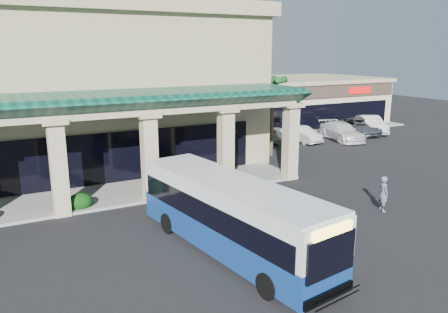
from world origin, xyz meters
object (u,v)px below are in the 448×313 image
car_silver (279,136)px  car_extra (370,124)px  pedestrian (384,194)px  car_gray (359,126)px  transit_bus (230,217)px  car_white (302,134)px  car_red (341,132)px

car_silver → car_extra: bearing=2.1°
pedestrian → car_gray: bearing=-21.9°
car_silver → transit_bus: bearing=-127.9°
car_white → car_gray: car_gray is taller
pedestrian → car_silver: size_ratio=0.45×
transit_bus → pedestrian: (8.91, 0.47, -0.57)m
car_red → pedestrian: bearing=-114.4°
car_silver → car_extra: 10.71m
car_silver → car_gray: (9.28, 0.02, 0.06)m
pedestrian → car_white: pedestrian is taller
car_red → car_extra: 5.18m
car_white → transit_bus: bearing=-136.4°
car_white → car_gray: 7.14m
pedestrian → car_red: pedestrian is taller
car_silver → car_red: size_ratio=0.75×
transit_bus → car_gray: 28.30m
car_white → car_red: bearing=-18.7°
pedestrian → car_extra: size_ratio=0.35×
transit_bus → car_red: transit_bus is taller
car_white → car_extra: 8.57m
pedestrian → car_gray: (14.09, 16.00, -0.15)m
transit_bus → car_gray: bearing=27.0°
transit_bus → car_silver: bearing=41.6°
car_red → car_silver: bearing=177.5°
car_white → car_extra: (8.56, 0.37, 0.15)m
car_silver → car_gray: size_ratio=0.75×
car_gray → transit_bus: bearing=-128.6°
car_extra → car_silver: bearing=-156.7°
transit_bus → car_red: size_ratio=1.94×
car_red → car_gray: (3.55, 1.44, -0.03)m
car_silver → car_white: size_ratio=0.97×
transit_bus → car_white: bearing=36.8°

